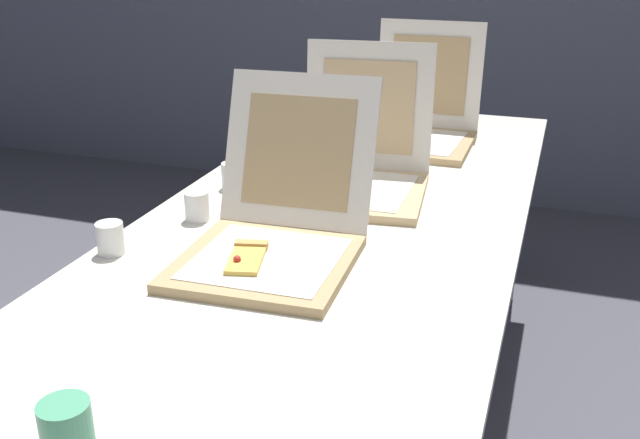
% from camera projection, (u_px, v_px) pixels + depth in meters
% --- Properties ---
extents(table, '(0.90, 2.33, 0.72)m').
position_uv_depth(table, '(335.00, 232.00, 1.82)').
color(table, silver).
rests_on(table, ground).
extents(pizza_box_front, '(0.37, 0.50, 0.35)m').
position_uv_depth(pizza_box_front, '(273.00, 236.00, 1.56)').
color(pizza_box_front, tan).
rests_on(pizza_box_front, table).
extents(pizza_box_middle, '(0.39, 0.43, 0.37)m').
position_uv_depth(pizza_box_middle, '(359.00, 172.00, 1.94)').
color(pizza_box_middle, tan).
rests_on(pizza_box_middle, table).
extents(pizza_box_back, '(0.36, 0.40, 0.37)m').
position_uv_depth(pizza_box_back, '(417.00, 127.00, 2.38)').
color(pizza_box_back, tan).
rests_on(pizza_box_back, table).
extents(cup_white_far, '(0.06, 0.06, 0.07)m').
position_uv_depth(cup_white_far, '(291.00, 158.00, 2.13)').
color(cup_white_far, white).
rests_on(cup_white_far, table).
extents(cup_white_mid, '(0.06, 0.06, 0.07)m').
position_uv_depth(cup_white_mid, '(233.00, 176.00, 1.98)').
color(cup_white_mid, white).
rests_on(cup_white_mid, table).
extents(cup_white_near_left, '(0.06, 0.06, 0.07)m').
position_uv_depth(cup_white_near_left, '(110.00, 238.00, 1.58)').
color(cup_white_near_left, white).
rests_on(cup_white_near_left, table).
extents(cup_white_near_center, '(0.06, 0.06, 0.07)m').
position_uv_depth(cup_white_near_center, '(197.00, 206.00, 1.76)').
color(cup_white_near_center, white).
rests_on(cup_white_near_center, table).
extents(cup_printed_front, '(0.07, 0.07, 0.10)m').
position_uv_depth(cup_printed_front, '(68.00, 436.00, 0.95)').
color(cup_printed_front, '#4C9E75').
rests_on(cup_printed_front, table).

